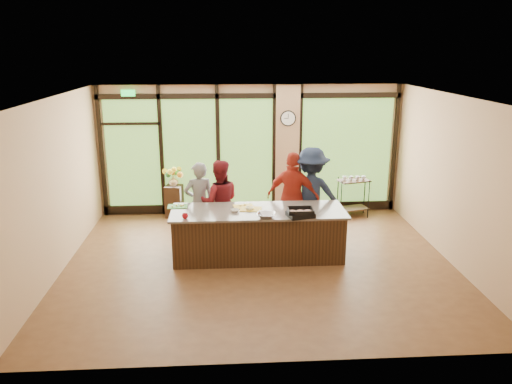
{
  "coord_description": "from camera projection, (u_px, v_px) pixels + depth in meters",
  "views": [
    {
      "loc": [
        -0.59,
        -8.38,
        3.8
      ],
      "look_at": [
        -0.04,
        0.4,
        1.24
      ],
      "focal_mm": 35.0,
      "sensor_mm": 36.0,
      "label": 1
    }
  ],
  "objects": [
    {
      "name": "prep_bowl_far",
      "position": [
        249.0,
        208.0,
        9.23
      ],
      "size": [
        0.17,
        0.17,
        0.03
      ],
      "primitive_type": "imported",
      "rotation": [
        0.0,
        0.0,
        -0.31
      ],
      "color": "silver",
      "rests_on": "countertop"
    },
    {
      "name": "prep_bowl_mid",
      "position": [
        250.0,
        209.0,
        9.15
      ],
      "size": [
        0.14,
        0.14,
        0.04
      ],
      "primitive_type": "imported",
      "rotation": [
        0.0,
        0.0,
        -0.07
      ],
      "color": "silver",
      "rests_on": "countertop"
    },
    {
      "name": "window_wall",
      "position": [
        258.0,
        155.0,
        11.58
      ],
      "size": [
        6.9,
        0.12,
        3.0
      ],
      "color": "tan",
      "rests_on": "floor"
    },
    {
      "name": "prep_bowl_near",
      "position": [
        235.0,
        211.0,
        9.06
      ],
      "size": [
        0.17,
        0.17,
        0.05
      ],
      "primitive_type": "imported",
      "rotation": [
        0.0,
        0.0,
        -0.1
      ],
      "color": "silver",
      "rests_on": "countertop"
    },
    {
      "name": "right_wall",
      "position": [
        454.0,
        181.0,
        8.92
      ],
      "size": [
        0.0,
        6.0,
        6.0
      ],
      "primitive_type": "plane",
      "rotation": [
        1.57,
        0.0,
        -1.57
      ],
      "color": "tan",
      "rests_on": "floor"
    },
    {
      "name": "countertop",
      "position": [
        258.0,
        211.0,
        9.17
      ],
      "size": [
        3.2,
        1.1,
        0.04
      ],
      "primitive_type": "cube",
      "color": "slate",
      "rests_on": "island_base"
    },
    {
      "name": "wall_clock",
      "position": [
        288.0,
        118.0,
        11.3
      ],
      "size": [
        0.36,
        0.04,
        0.36
      ],
      "color": "black",
      "rests_on": "window_wall"
    },
    {
      "name": "cook_midright",
      "position": [
        293.0,
        197.0,
        9.95
      ],
      "size": [
        1.16,
        0.82,
        1.83
      ],
      "primitive_type": "imported",
      "rotation": [
        0.0,
        0.0,
        2.75
      ],
      "color": "#A02618",
      "rests_on": "floor"
    },
    {
      "name": "cutting_board_right",
      "position": [
        251.0,
        209.0,
        9.2
      ],
      "size": [
        0.43,
        0.34,
        0.01
      ],
      "primitive_type": "cube",
      "rotation": [
        0.0,
        0.0,
        -0.11
      ],
      "color": "gold",
      "rests_on": "countertop"
    },
    {
      "name": "roasting_pan",
      "position": [
        300.0,
        214.0,
        8.8
      ],
      "size": [
        0.52,
        0.45,
        0.08
      ],
      "primitive_type": "cube",
      "rotation": [
        0.0,
        0.0,
        0.25
      ],
      "color": "black",
      "rests_on": "countertop"
    },
    {
      "name": "cook_midleft",
      "position": [
        219.0,
        202.0,
        9.92
      ],
      "size": [
        0.85,
        0.68,
        1.69
      ],
      "primitive_type": "imported",
      "rotation": [
        0.0,
        0.0,
        3.19
      ],
      "color": "maroon",
      "rests_on": "floor"
    },
    {
      "name": "cutting_board_left",
      "position": [
        178.0,
        206.0,
        9.36
      ],
      "size": [
        0.38,
        0.29,
        0.01
      ],
      "primitive_type": "cube",
      "rotation": [
        0.0,
        0.0,
        0.04
      ],
      "color": "#3B8831",
      "rests_on": "countertop"
    },
    {
      "name": "mixing_bowl",
      "position": [
        266.0,
        215.0,
        8.76
      ],
      "size": [
        0.38,
        0.38,
        0.08
      ],
      "primitive_type": "imported",
      "rotation": [
        0.0,
        0.0,
        -0.21
      ],
      "color": "silver",
      "rests_on": "countertop"
    },
    {
      "name": "floor",
      "position": [
        259.0,
        263.0,
        9.13
      ],
      "size": [
        7.0,
        7.0,
        0.0
      ],
      "primitive_type": "plane",
      "color": "#55341E",
      "rests_on": "ground"
    },
    {
      "name": "bar_cart",
      "position": [
        353.0,
        192.0,
        11.54
      ],
      "size": [
        0.78,
        0.57,
        0.96
      ],
      "rotation": [
        0.0,
        0.0,
        0.27
      ],
      "color": "#321F10",
      "rests_on": "floor"
    },
    {
      "name": "cook_left",
      "position": [
        199.0,
        203.0,
        9.9
      ],
      "size": [
        0.68,
        0.53,
        1.66
      ],
      "primitive_type": "imported",
      "rotation": [
        0.0,
        0.0,
        3.39
      ],
      "color": "slate",
      "rests_on": "floor"
    },
    {
      "name": "cutting_board_center",
      "position": [
        244.0,
        206.0,
        9.36
      ],
      "size": [
        0.41,
        0.33,
        0.01
      ],
      "primitive_type": "cube",
      "rotation": [
        0.0,
        0.0,
        0.14
      ],
      "color": "gold",
      "rests_on": "countertop"
    },
    {
      "name": "cook_right",
      "position": [
        311.0,
        195.0,
        10.0
      ],
      "size": [
        1.36,
        0.96,
        1.92
      ],
      "primitive_type": "imported",
      "rotation": [
        0.0,
        0.0,
        2.93
      ],
      "color": "#182035",
      "rests_on": "floor"
    },
    {
      "name": "flower_vase",
      "position": [
        173.0,
        181.0,
        11.42
      ],
      "size": [
        0.3,
        0.3,
        0.24
      ],
      "primitive_type": "imported",
      "rotation": [
        0.0,
        0.0,
        0.39
      ],
      "color": "#9C8255",
      "rests_on": "flower_stand"
    },
    {
      "name": "flower_stand",
      "position": [
        174.0,
        201.0,
        11.56
      ],
      "size": [
        0.43,
        0.43,
        0.74
      ],
      "primitive_type": "cube",
      "rotation": [
        0.0,
        0.0,
        -0.17
      ],
      "color": "#321F10",
      "rests_on": "floor"
    },
    {
      "name": "red_ramekin",
      "position": [
        185.0,
        216.0,
        8.7
      ],
      "size": [
        0.13,
        0.13,
        0.09
      ],
      "primitive_type": "imported",
      "rotation": [
        0.0,
        0.0,
        0.15
      ],
      "color": "#AC111C",
      "rests_on": "countertop"
    },
    {
      "name": "island_base",
      "position": [
        258.0,
        235.0,
        9.3
      ],
      "size": [
        3.1,
        1.0,
        0.88
      ],
      "primitive_type": "cube",
      "color": "#321F10",
      "rests_on": "floor"
    },
    {
      "name": "left_wall",
      "position": [
        55.0,
        187.0,
        8.5
      ],
      "size": [
        0.0,
        6.0,
        6.0
      ],
      "primitive_type": "plane",
      "rotation": [
        1.57,
        0.0,
        1.57
      ],
      "color": "tan",
      "rests_on": "floor"
    },
    {
      "name": "ceiling",
      "position": [
        260.0,
        97.0,
        8.29
      ],
      "size": [
        7.0,
        7.0,
        0.0
      ],
      "primitive_type": "plane",
      "rotation": [
        3.14,
        0.0,
        0.0
      ],
      "color": "white",
      "rests_on": "back_wall"
    },
    {
      "name": "back_wall",
      "position": [
        251.0,
        150.0,
        11.59
      ],
      "size": [
        7.0,
        0.0,
        7.0
      ],
      "primitive_type": "plane",
      "rotation": [
        1.57,
        0.0,
        0.0
      ],
      "color": "tan",
      "rests_on": "floor"
    }
  ]
}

